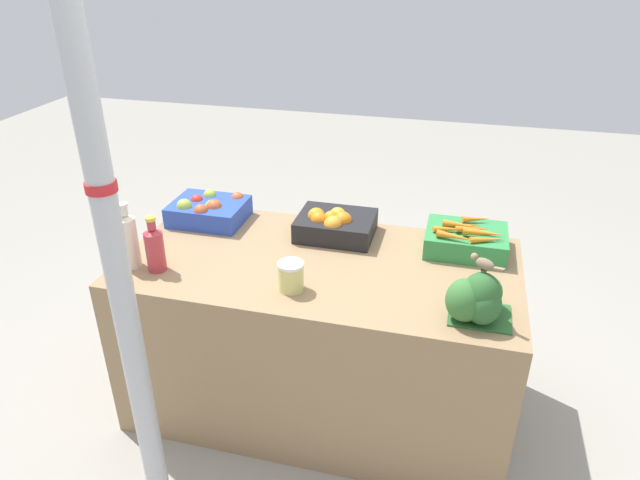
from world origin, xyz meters
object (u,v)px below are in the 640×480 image
at_px(support_pole, 106,213).
at_px(carrot_crate, 466,239).
at_px(broccoli_pile, 477,298).
at_px(sparrow_bird, 484,263).
at_px(orange_crate, 335,224).
at_px(juice_bottle_ruby, 155,248).
at_px(pickle_jar, 291,276).
at_px(apple_crate, 209,210).
at_px(juice_bottle_cloudy, 128,240).

distance_m(support_pole, carrot_crate, 1.49).
bearing_deg(broccoli_pile, sparrow_bird, 68.61).
bearing_deg(orange_crate, juice_bottle_ruby, -143.05).
bearing_deg(pickle_jar, broccoli_pile, -2.08).
xyz_separation_m(support_pole, sparrow_bird, (1.09, 0.48, -0.28)).
relative_size(carrot_crate, sparrow_bird, 2.81).
relative_size(orange_crate, juice_bottle_ruby, 1.44).
xyz_separation_m(apple_crate, pickle_jar, (0.56, -0.49, 0.00)).
xyz_separation_m(broccoli_pile, juice_bottle_cloudy, (-1.38, 0.03, 0.03)).
relative_size(broccoli_pile, sparrow_bird, 1.95).
xyz_separation_m(apple_crate, juice_bottle_ruby, (-0.01, -0.48, 0.04)).
bearing_deg(broccoli_pile, juice_bottle_cloudy, 178.70).
relative_size(juice_bottle_cloudy, juice_bottle_ruby, 1.19).
distance_m(apple_crate, sparrow_bird, 1.36).
xyz_separation_m(juice_bottle_ruby, pickle_jar, (0.57, -0.01, -0.04)).
distance_m(juice_bottle_cloudy, sparrow_bird, 1.39).
bearing_deg(pickle_jar, support_pole, -128.54).
bearing_deg(support_pole, pickle_jar, 51.46).
bearing_deg(orange_crate, carrot_crate, 0.46).
bearing_deg(carrot_crate, juice_bottle_ruby, -158.41).
xyz_separation_m(orange_crate, broccoli_pile, (0.63, -0.51, 0.03)).
bearing_deg(juice_bottle_ruby, carrot_crate, 21.59).
bearing_deg(carrot_crate, sparrow_bird, -83.91).
distance_m(pickle_jar, sparrow_bird, 0.71).
bearing_deg(pickle_jar, juice_bottle_ruby, 179.37).
xyz_separation_m(juice_bottle_cloudy, juice_bottle_ruby, (0.12, 0.00, -0.02)).
height_order(apple_crate, carrot_crate, carrot_crate).
distance_m(support_pole, juice_bottle_ruby, 0.67).
height_order(juice_bottle_cloudy, sparrow_bird, juice_bottle_cloudy).
distance_m(support_pole, pickle_jar, 0.77).
bearing_deg(apple_crate, sparrow_bird, -21.61).
relative_size(broccoli_pile, pickle_jar, 2.04).
relative_size(apple_crate, orange_crate, 1.00).
bearing_deg(sparrow_bird, juice_bottle_cloudy, 30.97).
bearing_deg(juice_bottle_ruby, broccoli_pile, -1.42).
height_order(carrot_crate, broccoli_pile, broccoli_pile).
height_order(juice_bottle_ruby, sparrow_bird, sparrow_bird).
bearing_deg(broccoli_pile, apple_crate, 157.66).
xyz_separation_m(broccoli_pile, juice_bottle_ruby, (-1.26, 0.03, 0.01)).
relative_size(apple_crate, pickle_jar, 2.94).
xyz_separation_m(orange_crate, juice_bottle_cloudy, (-0.75, -0.48, 0.06)).
distance_m(apple_crate, pickle_jar, 0.74).
height_order(orange_crate, pickle_jar, orange_crate).
xyz_separation_m(orange_crate, juice_bottle_ruby, (-0.63, -0.48, 0.04)).
height_order(juice_bottle_cloudy, pickle_jar, juice_bottle_cloudy).
bearing_deg(sparrow_bird, pickle_jar, 30.87).
bearing_deg(juice_bottle_cloudy, support_pole, -59.28).
relative_size(support_pole, carrot_crate, 7.43).
bearing_deg(juice_bottle_ruby, support_pole, -70.11).
xyz_separation_m(support_pole, pickle_jar, (0.39, 0.49, -0.44)).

